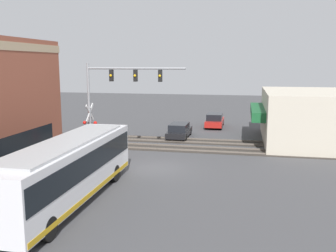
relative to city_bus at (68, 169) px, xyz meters
The scene contains 10 objects.
ground_plane 7.70m from the city_bus, 21.92° to the right, with size 120.00×120.00×0.00m, color #424244.
shop_building 23.25m from the city_bus, 39.06° to the right, with size 11.92×10.00×4.53m.
city_bus is the anchor object (origin of this frame).
traffic_signal_gantry 11.52m from the city_bus, ahead, with size 0.42×7.83×6.97m.
crossing_signal 11.27m from the city_bus, 17.55° to the left, with size 1.41×1.18×3.81m.
rail_track_near 13.37m from the city_bus, 12.19° to the right, with size 2.60×60.00×0.15m.
rail_track_far 16.49m from the city_bus, ahead, with size 2.60×60.00×0.15m.
parked_car_black 17.76m from the city_bus, ahead, with size 4.76×1.82×1.38m.
parked_car_red 24.78m from the city_bus, 12.60° to the right, with size 4.69×1.82×1.54m.
pedestrian_at_crossing 10.10m from the city_bus, ahead, with size 0.34×0.34×1.81m.
Camera 1 is at (-23.63, -5.75, 6.95)m, focal length 40.00 mm.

